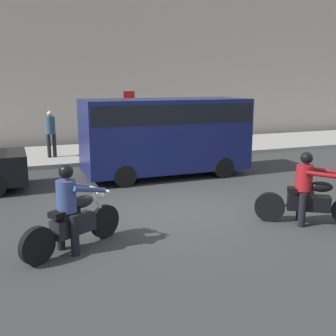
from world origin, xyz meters
TOP-DOWN VIEW (x-y plane):
  - ground_plane at (0.00, 0.00)m, footprint 80.00×80.00m
  - sidewalk_slab at (0.00, 8.00)m, footprint 40.00×4.40m
  - building_facade at (0.00, 11.40)m, footprint 40.00×1.40m
  - motorcycle_with_rider_denim_blue at (-2.58, -1.39)m, footprint 1.90×1.20m
  - motorcycle_with_rider_crimson at (2.22, -1.81)m, footprint 1.91×1.32m
  - parked_van_navy at (1.02, 3.39)m, footprint 5.10×1.96m
  - street_sign_post at (0.84, 6.86)m, footprint 0.44×0.08m
  - pedestrian_bystander at (-2.09, 7.28)m, footprint 0.34×0.34m

SIDE VIEW (x-z plane):
  - ground_plane at x=0.00m, z-range 0.00..0.00m
  - sidewalk_slab at x=0.00m, z-range 0.00..0.14m
  - motorcycle_with_rider_crimson at x=2.22m, z-range -0.13..1.40m
  - motorcycle_with_rider_denim_blue at x=-2.58m, z-range -0.14..1.43m
  - pedestrian_bystander at x=-2.09m, z-range 0.29..2.02m
  - parked_van_navy at x=1.02m, z-range 0.19..2.62m
  - street_sign_post at x=0.84m, z-range 0.40..2.88m
  - building_facade at x=0.00m, z-range 0.00..12.97m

